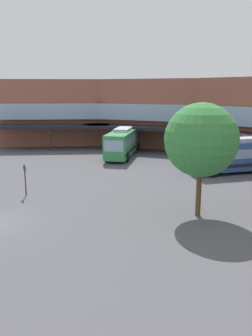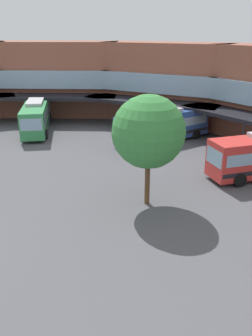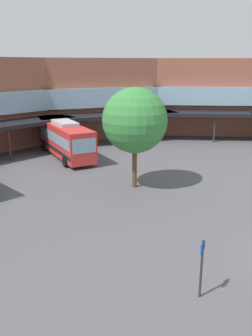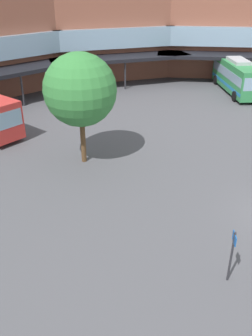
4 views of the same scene
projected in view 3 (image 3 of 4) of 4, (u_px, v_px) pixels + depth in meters
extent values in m
cube|color=#93543F|center=(208.00, 96.00, 49.07)|extent=(15.30, 16.95, 10.04)
cube|color=#8CADC6|center=(209.00, 94.00, 48.40)|extent=(14.43, 15.78, 2.34)
cube|color=black|center=(213.00, 113.00, 44.76)|extent=(13.74, 15.70, 0.40)
cylinder|color=#2D2D33|center=(214.00, 129.00, 43.70)|extent=(0.20, 0.20, 3.35)
cube|color=#93543F|center=(98.00, 98.00, 46.90)|extent=(17.87, 12.72, 10.04)
cube|color=#8CADC6|center=(99.00, 96.00, 46.27)|extent=(16.44, 12.21, 2.34)
cube|color=black|center=(110.00, 116.00, 42.90)|extent=(17.01, 10.92, 0.40)
cylinder|color=#2D2D33|center=(115.00, 132.00, 41.95)|extent=(0.20, 0.20, 3.35)
cube|color=black|center=(0.00, 126.00, 35.88)|extent=(16.94, 4.00, 0.40)
cylinder|color=#2D2D33|center=(10.00, 144.00, 35.31)|extent=(0.20, 0.20, 3.35)
cube|color=red|center=(66.00, 139.00, 36.72)|extent=(5.94, 10.89, 3.04)
cube|color=#8CADC6|center=(65.00, 136.00, 36.61)|extent=(5.78, 10.30, 0.97)
cube|color=black|center=(66.00, 147.00, 36.96)|extent=(5.89, 10.70, 0.36)
cube|color=#8CADC6|center=(84.00, 146.00, 32.14)|extent=(2.19, 0.86, 1.34)
cube|color=#B2B2B7|center=(65.00, 123.00, 36.24)|extent=(2.97, 4.21, 0.36)
cylinder|color=black|center=(91.00, 158.00, 34.59)|extent=(0.65, 1.14, 1.10)
cylinder|color=black|center=(65.00, 161.00, 33.44)|extent=(0.65, 1.14, 1.10)
cylinder|color=black|center=(67.00, 144.00, 40.73)|extent=(0.65, 1.14, 1.10)
cylinder|color=black|center=(45.00, 146.00, 39.58)|extent=(0.65, 1.14, 1.10)
cylinder|color=brown|center=(135.00, 163.00, 27.62)|extent=(0.36, 0.36, 3.93)
sphere|color=#38843D|center=(135.00, 120.00, 26.68)|extent=(4.94, 4.94, 4.94)
cylinder|color=#2D2D33|center=(201.00, 269.00, 14.56)|extent=(0.10, 0.10, 2.62)
cube|color=#1959B2|center=(203.00, 247.00, 14.28)|extent=(0.59, 0.21, 0.44)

